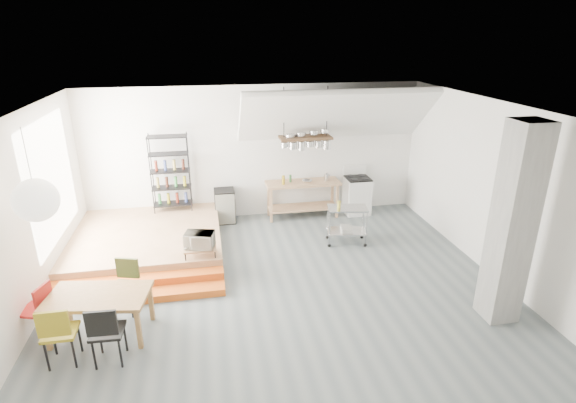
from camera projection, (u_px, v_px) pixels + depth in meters
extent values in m
plane|color=#566064|center=(281.00, 287.00, 8.14)|extent=(8.00, 8.00, 0.00)
cube|color=silver|center=(255.00, 153.00, 10.78)|extent=(8.00, 0.04, 3.20)
cube|color=silver|center=(23.00, 222.00, 6.87)|extent=(0.04, 7.00, 3.20)
cube|color=silver|center=(494.00, 190.00, 8.27)|extent=(0.04, 7.00, 3.20)
cube|color=white|center=(280.00, 109.00, 7.00)|extent=(8.00, 7.00, 0.02)
cube|color=white|center=(336.00, 115.00, 10.21)|extent=(4.40, 1.44, 1.32)
cube|color=white|center=(51.00, 180.00, 8.18)|extent=(0.02, 2.50, 2.20)
cube|color=#9C774E|center=(148.00, 241.00, 9.47)|extent=(3.00, 3.00, 0.40)
cube|color=#D05818|center=(137.00, 296.00, 7.73)|extent=(3.00, 0.35, 0.13)
cube|color=#D05818|center=(139.00, 283.00, 8.03)|extent=(3.00, 0.35, 0.27)
cube|color=slate|center=(512.00, 225.00, 6.77)|extent=(0.50, 0.50, 3.20)
cube|color=#9C774E|center=(303.00, 183.00, 10.91)|extent=(1.80, 0.60, 0.06)
cube|color=#9C774E|center=(303.00, 207.00, 11.14)|extent=(1.70, 0.55, 0.04)
cube|color=#9C774E|center=(332.00, 195.00, 11.42)|extent=(0.06, 0.06, 0.86)
cube|color=#9C774E|center=(268.00, 199.00, 11.13)|extent=(0.06, 0.06, 0.86)
cube|color=#9C774E|center=(337.00, 201.00, 11.01)|extent=(0.06, 0.06, 0.86)
cube|color=#9C774E|center=(271.00, 206.00, 10.73)|extent=(0.06, 0.06, 0.86)
cube|color=white|center=(357.00, 196.00, 11.31)|extent=(0.60, 0.60, 0.90)
cube|color=black|center=(358.00, 178.00, 11.14)|extent=(0.58, 0.58, 0.03)
cube|color=white|center=(354.00, 170.00, 11.35)|extent=(0.60, 0.05, 0.25)
cylinder|color=black|center=(361.00, 175.00, 11.28)|extent=(0.18, 0.18, 0.02)
cylinder|color=black|center=(351.00, 176.00, 11.24)|extent=(0.18, 0.18, 0.02)
cylinder|color=black|center=(365.00, 179.00, 11.03)|extent=(0.18, 0.18, 0.02)
cylinder|color=black|center=(354.00, 179.00, 10.98)|extent=(0.18, 0.18, 0.02)
cube|color=#402A19|center=(305.00, 137.00, 10.31)|extent=(1.20, 0.50, 0.05)
cylinder|color=black|center=(284.00, 113.00, 10.02)|extent=(0.02, 0.02, 1.15)
cylinder|color=black|center=(327.00, 112.00, 10.19)|extent=(0.02, 0.02, 1.15)
cylinder|color=silver|center=(284.00, 145.00, 10.23)|extent=(0.16, 0.16, 0.12)
cylinder|color=silver|center=(293.00, 145.00, 10.27)|extent=(0.20, 0.20, 0.16)
cylinder|color=silver|center=(301.00, 146.00, 10.31)|extent=(0.16, 0.16, 0.20)
cylinder|color=silver|center=(310.00, 144.00, 10.33)|extent=(0.20, 0.20, 0.12)
cylinder|color=silver|center=(318.00, 144.00, 10.37)|extent=(0.16, 0.16, 0.16)
cylinder|color=silver|center=(327.00, 145.00, 10.42)|extent=(0.20, 0.20, 0.20)
cylinder|color=black|center=(189.00, 170.00, 10.50)|extent=(0.02, 0.02, 1.80)
cylinder|color=black|center=(152.00, 172.00, 10.36)|extent=(0.02, 0.02, 1.80)
cylinder|color=black|center=(189.00, 174.00, 10.17)|extent=(0.02, 0.02, 1.80)
cylinder|color=black|center=(151.00, 176.00, 10.03)|extent=(0.02, 0.02, 1.80)
cube|color=black|center=(173.00, 204.00, 10.53)|extent=(0.88, 0.38, 0.02)
cube|color=black|center=(172.00, 187.00, 10.39)|extent=(0.88, 0.38, 0.02)
cube|color=black|center=(170.00, 171.00, 10.25)|extent=(0.88, 0.38, 0.02)
cube|color=black|center=(169.00, 154.00, 10.11)|extent=(0.88, 0.38, 0.02)
cube|color=black|center=(167.00, 136.00, 9.96)|extent=(0.88, 0.38, 0.03)
cylinder|color=#388C43|center=(173.00, 198.00, 10.48)|extent=(0.07, 0.07, 0.24)
cylinder|color=#A79C1B|center=(171.00, 182.00, 10.34)|extent=(0.07, 0.07, 0.24)
cylinder|color=maroon|center=(170.00, 165.00, 10.20)|extent=(0.07, 0.07, 0.24)
cube|color=#9C774E|center=(200.00, 248.00, 8.39)|extent=(0.60, 0.40, 0.03)
cylinder|color=black|center=(215.00, 246.00, 8.62)|extent=(0.02, 0.02, 0.13)
cylinder|color=black|center=(186.00, 249.00, 8.53)|extent=(0.02, 0.02, 0.13)
cylinder|color=black|center=(215.00, 255.00, 8.31)|extent=(0.02, 0.02, 0.13)
cylinder|color=black|center=(185.00, 257.00, 8.22)|extent=(0.02, 0.02, 0.13)
sphere|color=white|center=(36.00, 200.00, 6.08)|extent=(0.60, 0.60, 0.60)
cube|color=olive|center=(98.00, 296.00, 6.65)|extent=(1.57, 1.04, 0.05)
cube|color=olive|center=(151.00, 302.00, 7.11)|extent=(0.07, 0.07, 0.64)
cube|color=olive|center=(67.00, 304.00, 7.07)|extent=(0.07, 0.07, 0.64)
cube|color=olive|center=(139.00, 330.00, 6.46)|extent=(0.07, 0.07, 0.64)
cube|color=olive|center=(46.00, 331.00, 6.43)|extent=(0.07, 0.07, 0.64)
cube|color=#A7941C|center=(61.00, 332.00, 6.15)|extent=(0.43, 0.43, 0.04)
cube|color=#A7941C|center=(53.00, 324.00, 5.87)|extent=(0.41, 0.05, 0.38)
cylinder|color=black|center=(47.00, 357.00, 6.05)|extent=(0.03, 0.03, 0.47)
cylinder|color=black|center=(74.00, 353.00, 6.11)|extent=(0.03, 0.03, 0.47)
cylinder|color=black|center=(54.00, 340.00, 6.36)|extent=(0.03, 0.03, 0.47)
cylinder|color=black|center=(80.00, 337.00, 6.43)|extent=(0.03, 0.03, 0.47)
cube|color=black|center=(108.00, 331.00, 6.17)|extent=(0.45, 0.45, 0.04)
cube|color=black|center=(101.00, 323.00, 5.89)|extent=(0.41, 0.06, 0.38)
cylinder|color=black|center=(94.00, 355.00, 6.07)|extent=(0.03, 0.03, 0.47)
cylinder|color=black|center=(120.00, 353.00, 6.12)|extent=(0.03, 0.03, 0.47)
cylinder|color=black|center=(100.00, 339.00, 6.39)|extent=(0.03, 0.03, 0.47)
cylinder|color=black|center=(125.00, 337.00, 6.44)|extent=(0.03, 0.03, 0.47)
cube|color=#515C2B|center=(125.00, 287.00, 7.28)|extent=(0.50, 0.50, 0.04)
cube|color=#515C2B|center=(127.00, 268.00, 7.36)|extent=(0.38, 0.15, 0.35)
cylinder|color=black|center=(140.00, 295.00, 7.50)|extent=(0.03, 0.03, 0.44)
cylinder|color=black|center=(121.00, 293.00, 7.53)|extent=(0.03, 0.03, 0.44)
cylinder|color=black|center=(132.00, 306.00, 7.20)|extent=(0.03, 0.03, 0.44)
cylinder|color=black|center=(112.00, 304.00, 7.23)|extent=(0.03, 0.03, 0.44)
cube|color=#A41A17|center=(35.00, 310.00, 6.69)|extent=(0.50, 0.50, 0.04)
cube|color=#A41A17|center=(43.00, 296.00, 6.58)|extent=(0.16, 0.37, 0.35)
cylinder|color=black|center=(41.00, 330.00, 6.61)|extent=(0.03, 0.03, 0.44)
cylinder|color=black|center=(55.00, 317.00, 6.91)|extent=(0.03, 0.03, 0.44)
cylinder|color=black|center=(21.00, 328.00, 6.65)|extent=(0.03, 0.03, 0.44)
cylinder|color=black|center=(35.00, 316.00, 6.94)|extent=(0.03, 0.03, 0.44)
cube|color=silver|center=(347.00, 208.00, 9.55)|extent=(0.90, 0.59, 0.04)
cube|color=silver|center=(346.00, 231.00, 9.74)|extent=(0.90, 0.59, 0.03)
cylinder|color=silver|center=(363.00, 221.00, 9.88)|extent=(0.03, 0.03, 0.79)
sphere|color=black|center=(362.00, 237.00, 10.02)|extent=(0.07, 0.07, 0.07)
cylinder|color=silver|center=(328.00, 222.00, 9.87)|extent=(0.03, 0.03, 0.79)
sphere|color=black|center=(327.00, 237.00, 10.00)|extent=(0.07, 0.07, 0.07)
cylinder|color=silver|center=(366.00, 229.00, 9.50)|extent=(0.03, 0.03, 0.79)
sphere|color=black|center=(365.00, 245.00, 9.64)|extent=(0.07, 0.07, 0.07)
cylinder|color=silver|center=(330.00, 229.00, 9.49)|extent=(0.03, 0.03, 0.79)
sphere|color=black|center=(329.00, 245.00, 9.62)|extent=(0.07, 0.07, 0.07)
cube|color=black|center=(225.00, 206.00, 10.79)|extent=(0.48, 0.48, 0.81)
imported|color=beige|center=(199.00, 240.00, 8.33)|extent=(0.60, 0.48, 0.29)
imported|color=silver|center=(307.00, 181.00, 10.86)|extent=(0.31, 0.31, 0.06)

